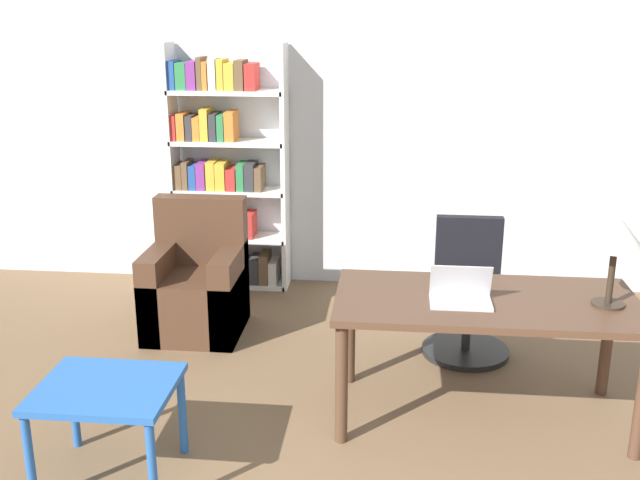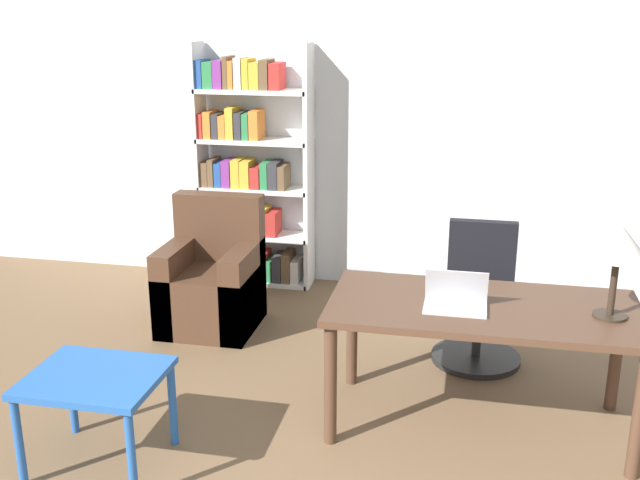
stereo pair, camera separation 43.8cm
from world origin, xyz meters
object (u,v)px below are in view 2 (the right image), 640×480
object	(u,v)px
table_lamp	(618,243)
side_table_blue	(96,387)
bookshelf	(247,179)
laptop	(456,300)
desk	(483,321)
armchair	(212,284)
office_chair	(479,303)

from	to	relation	value
table_lamp	side_table_blue	distance (m)	2.76
bookshelf	laptop	bearing A→B (deg)	-49.04
desk	armchair	size ratio (longest dim) A/B	1.74
armchair	bookshelf	bearing A→B (deg)	90.70
table_lamp	desk	bearing A→B (deg)	177.00
office_chair	bookshelf	distance (m)	2.31
desk	bookshelf	distance (m)	2.83
laptop	side_table_blue	bearing A→B (deg)	-157.76
table_lamp	office_chair	world-z (taller)	table_lamp
laptop	office_chair	world-z (taller)	laptop
armchair	bookshelf	distance (m)	1.15
laptop	table_lamp	distance (m)	0.88
office_chair	bookshelf	size ratio (longest dim) A/B	0.46
laptop	table_lamp	size ratio (longest dim) A/B	0.65
laptop	bookshelf	size ratio (longest dim) A/B	0.16
laptop	bookshelf	xyz separation A→B (m)	(-1.82, 2.09, 0.13)
laptop	bookshelf	world-z (taller)	bookshelf
desk	bookshelf	size ratio (longest dim) A/B	0.83
office_chair	armchair	xyz separation A→B (m)	(-1.94, 0.13, -0.06)
desk	laptop	world-z (taller)	laptop
office_chair	side_table_blue	bearing A→B (deg)	-138.34
table_lamp	side_table_blue	size ratio (longest dim) A/B	0.77
desk	table_lamp	size ratio (longest dim) A/B	3.29
table_lamp	bookshelf	bearing A→B (deg)	141.92
side_table_blue	bookshelf	bearing A→B (deg)	91.04
table_lamp	office_chair	xyz separation A→B (m)	(-0.66, 0.93, -0.75)
desk	office_chair	size ratio (longest dim) A/B	1.82
desk	laptop	size ratio (longest dim) A/B	5.03
armchair	side_table_blue	bearing A→B (deg)	-88.77
desk	laptop	bearing A→B (deg)	-153.30
laptop	armchair	bearing A→B (deg)	148.41
armchair	bookshelf	size ratio (longest dim) A/B	0.48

